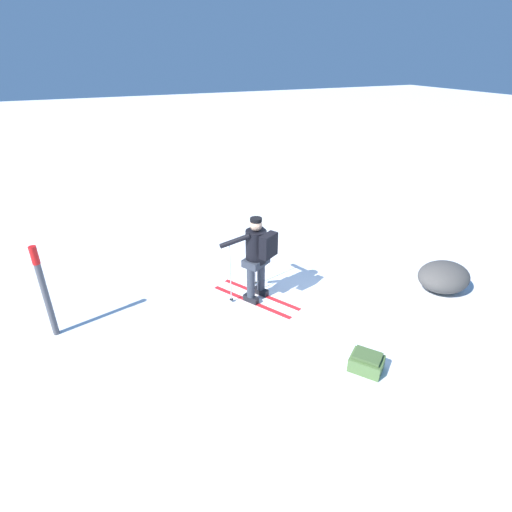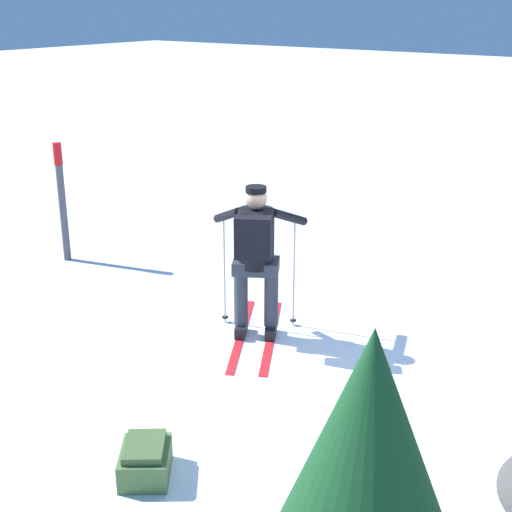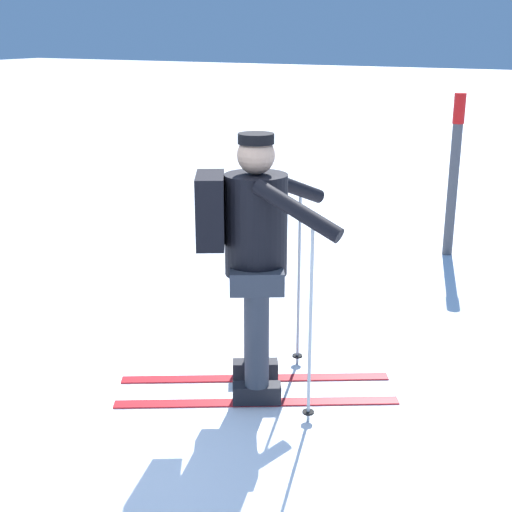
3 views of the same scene
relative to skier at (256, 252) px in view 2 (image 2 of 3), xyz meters
name	(u,v)px [view 2 (image 2 of 3)]	position (x,y,z in m)	size (l,w,h in m)	color
ground_plane	(288,367)	(-0.66, 0.35, -0.97)	(80.00, 80.00, 0.00)	white
skier	(256,252)	(0.00, 0.00, 0.00)	(1.28, 1.75, 1.66)	red
dropped_backpack	(145,460)	(-0.71, 2.41, -0.84)	(0.58, 0.60, 0.28)	#4C6B38
trail_marker	(61,194)	(3.53, -0.39, -0.02)	(0.11, 0.11, 1.64)	#4C4C51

